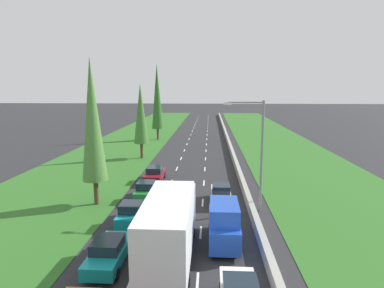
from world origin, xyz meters
TOP-DOWN VIEW (x-y plane):
  - ground_plane at (0.00, 60.00)m, footprint 300.00×300.00m
  - grass_verge_left at (-12.65, 60.00)m, footprint 14.00×140.00m
  - grass_verge_right at (14.35, 60.00)m, footprint 14.00×140.00m
  - median_barrier at (5.70, 60.00)m, footprint 0.44×120.00m
  - lane_markings at (0.00, 60.00)m, footprint 3.64×116.00m
  - blue_van_right_lane at (3.27, 19.45)m, footprint 1.96×4.90m
  - teal_sedan_left_lane at (-3.32, 16.45)m, footprint 1.82×4.50m
  - teal_hatchback_left_lane at (-3.36, 22.16)m, footprint 1.74×3.90m
  - green_hatchback_left_lane at (-3.34, 27.61)m, footprint 1.74×3.90m
  - white_hatchback_right_lane_fourth at (3.34, 27.05)m, footprint 1.74×3.90m
  - white_box_truck_centre_lane at (0.15, 16.72)m, footprint 2.46×9.40m
  - maroon_sedan_left_lane at (-3.54, 33.37)m, footprint 1.82×4.50m
  - poplar_tree_second at (-7.41, 26.09)m, footprint 2.11×2.11m
  - poplar_tree_third at (-7.39, 44.90)m, footprint 2.06×2.06m
  - poplar_tree_fourth at (-7.76, 61.79)m, footprint 2.16×2.16m
  - street_light_mast at (6.14, 25.41)m, footprint 3.20×0.28m

SIDE VIEW (x-z plane):
  - ground_plane at x=0.00m, z-range 0.00..0.00m
  - lane_markings at x=0.00m, z-range 0.00..0.01m
  - grass_verge_left at x=-12.65m, z-range 0.00..0.04m
  - grass_verge_right at x=14.35m, z-range 0.00..0.04m
  - median_barrier at x=5.70m, z-range 0.00..0.85m
  - teal_sedan_left_lane at x=-3.32m, z-range -0.01..1.63m
  - maroon_sedan_left_lane at x=-3.54m, z-range -0.01..1.63m
  - teal_hatchback_left_lane at x=-3.36m, z-range -0.02..1.70m
  - green_hatchback_left_lane at x=-3.34m, z-range -0.02..1.70m
  - white_hatchback_right_lane_fourth at x=3.34m, z-range -0.02..1.70m
  - blue_van_right_lane at x=3.27m, z-range -0.01..2.81m
  - white_box_truck_centre_lane at x=0.15m, z-range 0.09..4.27m
  - street_light_mast at x=6.14m, z-range 0.73..9.73m
  - poplar_tree_third at x=-7.39m, z-range 1.05..11.63m
  - poplar_tree_second at x=-7.41m, z-range 1.05..13.56m
  - poplar_tree_fourth at x=-7.76m, z-range 1.05..15.52m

